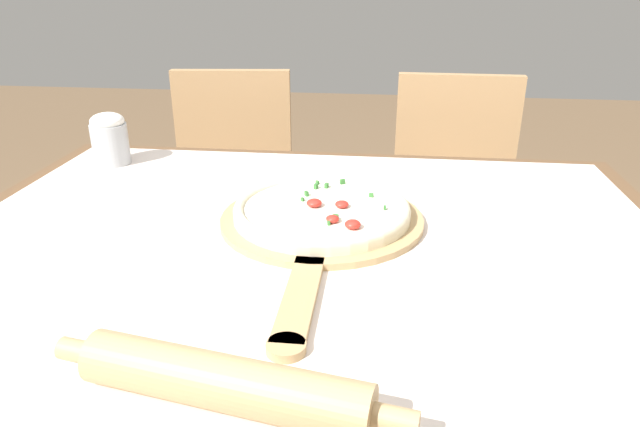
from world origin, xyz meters
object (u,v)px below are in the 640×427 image
(chair_left, at_px, (233,191))
(flour_cup, at_px, (110,138))
(chair_right, at_px, (453,200))
(rolling_pin, at_px, (224,383))
(pizza_peel, at_px, (320,225))
(pizza, at_px, (322,210))

(chair_left, height_order, flour_cup, chair_left)
(chair_left, relative_size, chair_right, 1.00)
(rolling_pin, distance_m, chair_right, 1.33)
(pizza_peel, height_order, flour_cup, flour_cup)
(flour_cup, bearing_deg, chair_right, 29.07)
(pizza_peel, relative_size, chair_left, 0.66)
(rolling_pin, relative_size, chair_left, 0.45)
(pizza, xyz_separation_m, rolling_pin, (-0.05, -0.48, 0.00))
(chair_left, height_order, chair_right, same)
(chair_left, bearing_deg, rolling_pin, -81.14)
(chair_left, distance_m, flour_cup, 0.59)
(chair_right, bearing_deg, pizza_peel, -111.53)
(rolling_pin, relative_size, flour_cup, 3.32)
(pizza, distance_m, chair_right, 0.87)
(flour_cup, bearing_deg, pizza, -27.95)
(pizza_peel, bearing_deg, chair_right, 67.22)
(chair_left, bearing_deg, pizza, -69.51)
(pizza_peel, xyz_separation_m, flour_cup, (-0.53, 0.31, 0.06))
(pizza, height_order, flour_cup, flour_cup)
(rolling_pin, relative_size, chair_right, 0.45)
(pizza, relative_size, chair_left, 0.36)
(pizza_peel, bearing_deg, flour_cup, 150.00)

